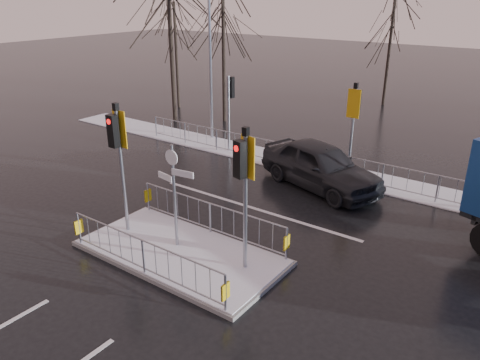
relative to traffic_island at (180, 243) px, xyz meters
The scene contains 11 objects.
ground 0.39m from the traffic_island, 42.90° to the right, with size 120.00×120.00×0.00m, color black.
snow_verge 8.60m from the traffic_island, 89.92° to the left, with size 30.00×2.00×0.04m, color white.
lane_markings 0.52m from the traffic_island, 88.07° to the right, with size 8.00×11.38×0.01m.
traffic_island is the anchor object (origin of this frame).
far_kerb_fixtures 8.11m from the traffic_island, 87.84° to the left, with size 18.00×0.65×3.83m.
car_far_lane 6.95m from the traffic_island, 82.04° to the left, with size 2.07×5.16×1.76m, color black.
tree_near_a 16.23m from the traffic_island, 133.66° to the left, with size 4.75×4.75×8.97m.
tree_near_b 15.57m from the traffic_island, 122.60° to the left, with size 4.00×4.00×7.55m.
tree_near_c 18.84m from the traffic_island, 132.79° to the left, with size 3.50×3.50×6.61m.
tree_far_a 22.52m from the traffic_island, 95.17° to the left, with size 3.75×3.75×7.08m.
street_lamp_left 12.17m from the traffic_island, 124.07° to the left, with size 1.25×0.18×8.20m.
Camera 1 is at (8.21, -8.46, 7.10)m, focal length 35.00 mm.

